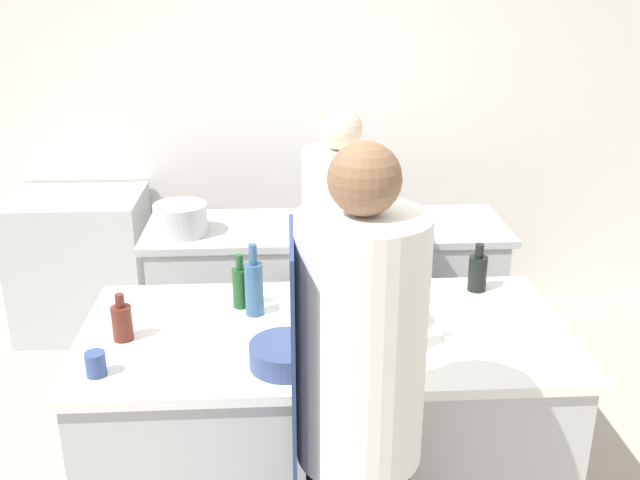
# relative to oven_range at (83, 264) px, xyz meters

# --- Properties ---
(wall_back) EXTENTS (8.00, 0.06, 2.80)m
(wall_back) POSITION_rel_oven_range_xyz_m (1.45, 0.36, 0.95)
(wall_back) COLOR silver
(wall_back) RESTS_ON ground_plane
(prep_counter) EXTENTS (1.96, 0.94, 0.88)m
(prep_counter) POSITION_rel_oven_range_xyz_m (1.45, -1.77, -0.01)
(prep_counter) COLOR #B7BABC
(prep_counter) RESTS_ON ground_plane
(pass_counter) EXTENTS (2.03, 0.64, 0.88)m
(pass_counter) POSITION_rel_oven_range_xyz_m (1.54, -0.54, -0.01)
(pass_counter) COLOR #B7BABC
(pass_counter) RESTS_ON ground_plane
(oven_range) EXTENTS (0.81, 0.61, 0.91)m
(oven_range) POSITION_rel_oven_range_xyz_m (0.00, 0.00, 0.00)
(oven_range) COLOR #B7BABC
(oven_range) RESTS_ON ground_plane
(chef_at_prep_near) EXTENTS (0.40, 0.38, 1.81)m
(chef_at_prep_near) POSITION_rel_oven_range_xyz_m (1.50, -2.49, 0.45)
(chef_at_prep_near) COLOR black
(chef_at_prep_near) RESTS_ON ground_plane
(chef_at_stove) EXTENTS (0.40, 0.38, 1.63)m
(chef_at_stove) POSITION_rel_oven_range_xyz_m (1.58, -0.97, 0.35)
(chef_at_stove) COLOR black
(chef_at_stove) RESTS_ON ground_plane
(bottle_olive_oil) EXTENTS (0.08, 0.08, 0.31)m
(bottle_olive_oil) POSITION_rel_oven_range_xyz_m (1.16, -1.62, 0.55)
(bottle_olive_oil) COLOR #2D5175
(bottle_olive_oil) RESTS_ON prep_counter
(bottle_vinegar) EXTENTS (0.08, 0.08, 0.22)m
(bottle_vinegar) POSITION_rel_oven_range_xyz_m (2.15, -1.44, 0.51)
(bottle_vinegar) COLOR black
(bottle_vinegar) RESTS_ON prep_counter
(bottle_wine) EXTENTS (0.07, 0.07, 0.31)m
(bottle_wine) POSITION_rel_oven_range_xyz_m (1.74, -1.96, 0.55)
(bottle_wine) COLOR silver
(bottle_wine) RESTS_ON prep_counter
(bottle_cooking_oil) EXTENTS (0.08, 0.08, 0.29)m
(bottle_cooking_oil) POSITION_rel_oven_range_xyz_m (1.56, -1.76, 0.54)
(bottle_cooking_oil) COLOR #B2A84C
(bottle_cooking_oil) RESTS_ON prep_counter
(bottle_sauce) EXTENTS (0.07, 0.07, 0.24)m
(bottle_sauce) POSITION_rel_oven_range_xyz_m (1.10, -1.54, 0.52)
(bottle_sauce) COLOR #19471E
(bottle_sauce) RESTS_ON prep_counter
(bottle_water) EXTENTS (0.08, 0.08, 0.19)m
(bottle_water) POSITION_rel_oven_range_xyz_m (0.66, -1.81, 0.50)
(bottle_water) COLOR #5B2319
(bottle_water) RESTS_ON prep_counter
(bowl_mixing_large) EXTENTS (0.27, 0.27, 0.09)m
(bowl_mixing_large) POSITION_rel_oven_range_xyz_m (1.29, -2.04, 0.47)
(bowl_mixing_large) COLOR navy
(bowl_mixing_large) RESTS_ON prep_counter
(bowl_prep_small) EXTENTS (0.22, 0.22, 0.05)m
(bowl_prep_small) POSITION_rel_oven_range_xyz_m (1.69, -1.47, 0.45)
(bowl_prep_small) COLOR white
(bowl_prep_small) RESTS_ON prep_counter
(bowl_ceramic_blue) EXTENTS (0.25, 0.25, 0.08)m
(bowl_ceramic_blue) POSITION_rel_oven_range_xyz_m (1.39, -1.63, 0.47)
(bowl_ceramic_blue) COLOR white
(bowl_ceramic_blue) RESTS_ON prep_counter
(bowl_wooden_salad) EXTENTS (0.21, 0.21, 0.08)m
(bowl_wooden_salad) POSITION_rel_oven_range_xyz_m (1.76, -1.73, 0.47)
(bowl_wooden_salad) COLOR #B7BABC
(bowl_wooden_salad) RESTS_ON prep_counter
(cup) EXTENTS (0.07, 0.07, 0.09)m
(cup) POSITION_rel_oven_range_xyz_m (0.61, -2.07, 0.47)
(cup) COLOR #33477F
(cup) RESTS_ON prep_counter
(cutting_board) EXTENTS (0.41, 0.23, 0.01)m
(cutting_board) POSITION_rel_oven_range_xyz_m (2.11, -1.83, 0.43)
(cutting_board) COLOR white
(cutting_board) RESTS_ON prep_counter
(stockpot) EXTENTS (0.29, 0.29, 0.17)m
(stockpot) POSITION_rel_oven_range_xyz_m (0.74, -0.63, 0.51)
(stockpot) COLOR #B7BABC
(stockpot) RESTS_ON pass_counter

